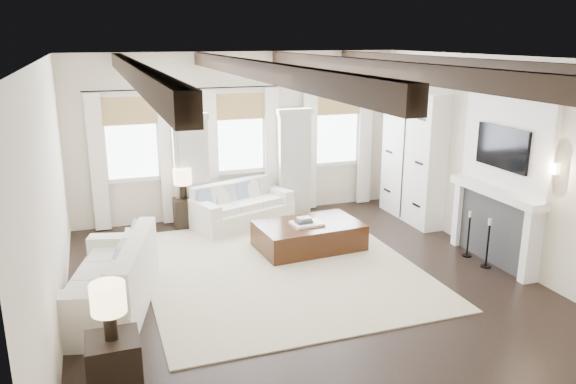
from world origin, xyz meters
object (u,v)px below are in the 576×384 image
object	(u,v)px
sofa_back	(241,208)
side_table_back	(184,213)
ottoman	(309,236)
side_table_front	(114,362)
sofa_left	(113,283)

from	to	relation	value
sofa_back	side_table_back	distance (m)	1.07
ottoman	side_table_front	distance (m)	4.41
sofa_left	ottoman	xyz separation A→B (m)	(3.21, 1.20, -0.15)
side_table_back	side_table_front	bearing A→B (deg)	-107.48
ottoman	side_table_front	size ratio (longest dim) A/B	3.20
side_table_front	side_table_back	distance (m)	4.97
side_table_back	sofa_back	bearing A→B (deg)	-10.20
sofa_left	side_table_back	bearing A→B (deg)	64.86
sofa_left	side_table_back	world-z (taller)	sofa_left
sofa_back	side_table_back	world-z (taller)	sofa_back
sofa_back	side_table_front	distance (m)	5.21
sofa_back	sofa_left	bearing A→B (deg)	-131.14
sofa_back	ottoman	world-z (taller)	sofa_back
sofa_left	side_table_front	size ratio (longest dim) A/B	4.41
sofa_back	ottoman	xyz separation A→B (m)	(0.75, -1.61, -0.11)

